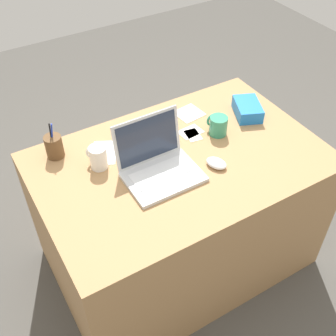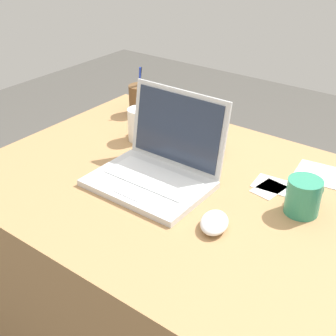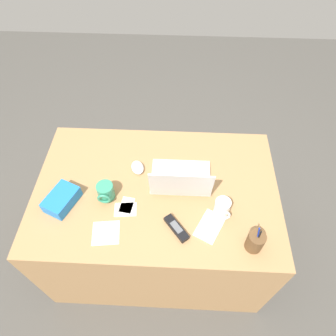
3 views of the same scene
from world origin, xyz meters
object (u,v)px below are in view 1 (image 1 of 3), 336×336
pen_holder (54,146)px  coffee_mug_white (218,125)px  computer_mouse (216,163)px  coffee_mug_tall (98,157)px  laptop (158,164)px  cordless_phone (133,137)px  snack_bag (247,109)px

pen_holder → coffee_mug_white: bearing=-18.2°
computer_mouse → coffee_mug_tall: 0.53m
laptop → coffee_mug_white: bearing=14.0°
cordless_phone → computer_mouse: bearing=-57.6°
computer_mouse → coffee_mug_white: bearing=32.3°
cordless_phone → snack_bag: bearing=-11.6°
laptop → cordless_phone: 0.27m
pen_holder → snack_bag: 0.98m
coffee_mug_white → coffee_mug_tall: coffee_mug_tall is taller
computer_mouse → cordless_phone: 0.43m
pen_holder → coffee_mug_tall: bearing=-49.5°
snack_bag → coffee_mug_white: bearing=-167.7°
pen_holder → cordless_phone: bearing=-11.1°
computer_mouse → coffee_mug_white: (0.14, 0.19, 0.03)m
laptop → snack_bag: bearing=13.3°
coffee_mug_white → cordless_phone: (-0.37, 0.17, -0.04)m
laptop → coffee_mug_tall: size_ratio=2.96×
computer_mouse → coffee_mug_white: 0.24m
coffee_mug_white → snack_bag: 0.23m
coffee_mug_tall → cordless_phone: size_ratio=0.73×
computer_mouse → cordless_phone: (-0.23, 0.36, -0.00)m
coffee_mug_white → snack_bag: size_ratio=0.55×
coffee_mug_white → coffee_mug_tall: 0.60m
pen_holder → snack_bag: bearing=-11.4°
computer_mouse → cordless_phone: computer_mouse is taller
coffee_mug_tall → pen_holder: pen_holder is taller
pen_holder → computer_mouse: bearing=-36.1°
laptop → coffee_mug_tall: (-0.21, 0.17, 0.01)m
laptop → computer_mouse: bearing=-21.3°
coffee_mug_white → computer_mouse: bearing=-126.6°
coffee_mug_white → cordless_phone: bearing=155.4°
computer_mouse → snack_bag: 0.44m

